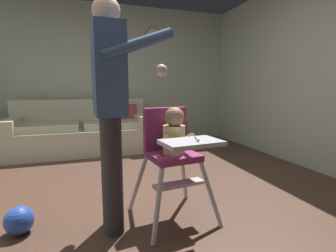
# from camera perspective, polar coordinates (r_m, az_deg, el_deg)

# --- Properties ---
(ground) EXTENTS (6.09, 6.99, 0.10)m
(ground) POSITION_cam_1_polar(r_m,az_deg,el_deg) (2.45, -4.39, -18.13)
(ground) COLOR #513629
(wall_far) EXTENTS (5.29, 0.06, 2.55)m
(wall_far) POSITION_cam_1_polar(r_m,az_deg,el_deg) (4.88, -12.34, 11.01)
(wall_far) COLOR #B2C1A9
(wall_far) RESTS_ON ground
(wall_right) EXTENTS (0.06, 5.99, 2.55)m
(wall_right) POSITION_cam_1_polar(r_m,az_deg,el_deg) (3.70, 31.32, 10.82)
(wall_right) COLOR #B3BEA7
(wall_right) RESTS_ON ground
(couch) EXTENTS (2.17, 0.86, 0.86)m
(couch) POSITION_cam_1_polar(r_m,az_deg,el_deg) (4.39, -18.80, -1.32)
(couch) COLOR beige
(couch) RESTS_ON ground
(high_chair) EXTENTS (0.67, 0.78, 0.91)m
(high_chair) POSITION_cam_1_polar(r_m,az_deg,el_deg) (1.98, 1.07, -3.91)
(high_chair) COLOR silver
(high_chair) RESTS_ON ground
(adult_standing) EXTENTS (0.52, 0.49, 1.65)m
(adult_standing) POSITION_cam_1_polar(r_m,az_deg,el_deg) (1.82, -12.96, 4.78)
(adult_standing) COLOR #343235
(adult_standing) RESTS_ON ground
(toy_ball) EXTENTS (0.20, 0.20, 0.20)m
(toy_ball) POSITION_cam_1_polar(r_m,az_deg,el_deg) (2.23, -30.68, -17.90)
(toy_ball) COLOR #284CB7
(toy_ball) RESTS_ON ground
(side_table) EXTENTS (0.40, 0.40, 0.52)m
(side_table) POSITION_cam_1_polar(r_m,az_deg,el_deg) (4.37, 1.33, -0.25)
(side_table) COLOR brown
(side_table) RESTS_ON ground
(sippy_cup) EXTENTS (0.07, 0.07, 0.10)m
(sippy_cup) POSITION_cam_1_polar(r_m,az_deg,el_deg) (4.36, 1.94, 2.25)
(sippy_cup) COLOR #D13D33
(sippy_cup) RESTS_ON side_table
(wall_clock) EXTENTS (0.30, 0.04, 0.30)m
(wall_clock) POSITION_cam_1_polar(r_m,az_deg,el_deg) (5.07, -3.40, 19.72)
(wall_clock) COLOR white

